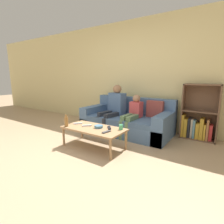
# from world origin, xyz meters

# --- Properties ---
(ground_plane) EXTENTS (22.00, 22.00, 0.00)m
(ground_plane) POSITION_xyz_m (0.00, 0.00, 0.00)
(ground_plane) COLOR tan
(wall_back) EXTENTS (12.00, 0.06, 2.60)m
(wall_back) POSITION_xyz_m (0.00, 2.33, 1.30)
(wall_back) COLOR beige
(wall_back) RESTS_ON ground_plane
(couch) EXTENTS (1.98, 0.98, 0.78)m
(couch) POSITION_xyz_m (0.15, 1.75, 0.26)
(couch) COLOR #4C6B93
(couch) RESTS_ON ground_plane
(bookshelf) EXTENTS (0.67, 0.28, 1.12)m
(bookshelf) POSITION_xyz_m (1.55, 2.18, 0.40)
(bookshelf) COLOR brown
(bookshelf) RESTS_ON ground_plane
(coffee_table) EXTENTS (1.13, 0.57, 0.37)m
(coffee_table) POSITION_xyz_m (0.07, 0.64, 0.34)
(coffee_table) COLOR #A87F56
(coffee_table) RESTS_ON ground_plane
(person_adult) EXTENTS (0.48, 0.72, 1.08)m
(person_adult) POSITION_xyz_m (-0.15, 1.67, 0.61)
(person_adult) COLOR #282D38
(person_adult) RESTS_ON ground_plane
(person_child) EXTENTS (0.26, 0.66, 0.88)m
(person_child) POSITION_xyz_m (0.35, 1.61, 0.50)
(person_child) COLOR #66845B
(person_child) RESTS_ON ground_plane
(cup_near) EXTENTS (0.07, 0.07, 0.09)m
(cup_near) POSITION_xyz_m (0.53, 0.81, 0.41)
(cup_near) COLOR #4CB77A
(cup_near) RESTS_ON coffee_table
(tv_remote_0) EXTENTS (0.08, 0.18, 0.02)m
(tv_remote_0) POSITION_xyz_m (0.42, 0.54, 0.38)
(tv_remote_0) COLOR #47474C
(tv_remote_0) RESTS_ON coffee_table
(tv_remote_1) EXTENTS (0.15, 0.16, 0.02)m
(tv_remote_1) POSITION_xyz_m (-0.10, 0.65, 0.38)
(tv_remote_1) COLOR #B7B7BC
(tv_remote_1) RESTS_ON coffee_table
(tv_remote_2) EXTENTS (0.15, 0.16, 0.02)m
(tv_remote_2) POSITION_xyz_m (0.32, 0.76, 0.38)
(tv_remote_2) COLOR black
(tv_remote_2) RESTS_ON coffee_table
(tv_remote_3) EXTENTS (0.15, 0.15, 0.02)m
(tv_remote_3) POSITION_xyz_m (-0.34, 0.66, 0.38)
(tv_remote_3) COLOR #B7B7BC
(tv_remote_3) RESTS_ON coffee_table
(snack_bowl) EXTENTS (0.15, 0.15, 0.05)m
(snack_bowl) POSITION_xyz_m (0.15, 0.68, 0.39)
(snack_bowl) COLOR teal
(snack_bowl) RESTS_ON coffee_table
(bottle) EXTENTS (0.07, 0.07, 0.22)m
(bottle) POSITION_xyz_m (-0.40, 0.42, 0.46)
(bottle) COLOR olive
(bottle) RESTS_ON coffee_table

